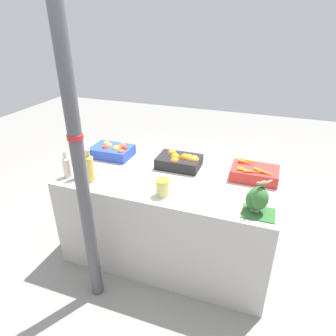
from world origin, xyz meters
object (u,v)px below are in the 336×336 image
broccoli_pile (257,199)px  juice_bottle_ruby (76,167)px  orange_crate (180,161)px  support_pole (76,145)px  apple_crate (113,151)px  juice_bottle_golden (90,168)px  pickle_jar (163,187)px  sparrow_bird (263,184)px  carrot_crate (254,173)px  juice_bottle_cloudy (67,166)px

broccoli_pile → juice_bottle_ruby: bearing=-179.7°
orange_crate → broccoli_pile: (0.69, -0.48, 0.04)m
support_pole → apple_crate: 0.97m
juice_bottle_golden → pickle_jar: size_ratio=2.15×
juice_bottle_ruby → orange_crate: bearing=33.6°
apple_crate → sparrow_bird: sparrow_bird is taller
carrot_crate → juice_bottle_cloudy: bearing=-161.7°
juice_bottle_cloudy → juice_bottle_golden: size_ratio=0.82×
juice_bottle_cloudy → sparrow_bird: size_ratio=2.20×
juice_bottle_ruby → sparrow_bird: 1.45m
apple_crate → juice_bottle_ruby: 0.49m
apple_crate → juice_bottle_golden: 0.50m
pickle_jar → juice_bottle_ruby: bearing=179.5°
apple_crate → broccoli_pile: (1.36, -0.48, 0.04)m
juice_bottle_golden → pickle_jar: juice_bottle_golden is taller
carrot_crate → broccoli_pile: bearing=-83.8°
juice_bottle_cloudy → pickle_jar: (0.85, -0.01, -0.03)m
broccoli_pile → juice_bottle_golden: bearing=-179.7°
juice_bottle_golden → apple_crate: bearing=98.1°
apple_crate → juice_bottle_cloudy: bearing=-107.3°
juice_bottle_golden → carrot_crate: bearing=21.3°
carrot_crate → pickle_jar: pickle_jar is taller
broccoli_pile → sparrow_bird: sparrow_bird is taller
support_pole → broccoli_pile: size_ratio=11.75×
carrot_crate → pickle_jar: bearing=-141.6°
carrot_crate → juice_bottle_ruby: size_ratio=1.49×
apple_crate → sparrow_bird: (1.39, -0.48, 0.17)m
juice_bottle_cloudy → pickle_jar: size_ratio=1.76×
apple_crate → carrot_crate: apple_crate is taller
carrot_crate → broccoli_pile: broccoli_pile is taller
juice_bottle_ruby → juice_bottle_golden: (0.13, 0.00, 0.02)m
apple_crate → broccoli_pile: size_ratio=1.71×
juice_bottle_golden → pickle_jar: (0.62, -0.01, -0.06)m
juice_bottle_ruby → pickle_jar: 0.75m
carrot_crate → juice_bottle_cloudy: 1.54m
carrot_crate → juice_bottle_ruby: bearing=-160.5°
broccoli_pile → pickle_jar: 0.67m
apple_crate → pickle_jar: 0.85m
pickle_jar → juice_bottle_golden: bearing=179.4°
support_pole → orange_crate: size_ratio=6.89×
carrot_crate → pickle_jar: size_ratio=2.88×
juice_bottle_cloudy → juice_bottle_ruby: size_ratio=0.91×
juice_bottle_ruby → juice_bottle_golden: juice_bottle_golden is taller
juice_bottle_ruby → juice_bottle_cloudy: bearing=180.0°
carrot_crate → juice_bottle_golden: 1.33m
support_pole → pickle_jar: size_ratio=19.84×
support_pole → pickle_jar: support_pole is taller
juice_bottle_cloudy → pickle_jar: juice_bottle_cloudy is taller
apple_crate → juice_bottle_cloudy: juice_bottle_cloudy is taller
broccoli_pile → orange_crate: bearing=145.1°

